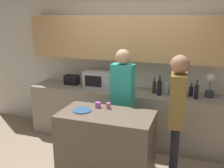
% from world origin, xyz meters
% --- Properties ---
extents(back_wall, '(6.40, 0.40, 2.70)m').
position_xyz_m(back_wall, '(0.00, 1.66, 1.54)').
color(back_wall, silver).
rests_on(back_wall, ground_plane).
extents(back_counter, '(3.60, 0.62, 0.93)m').
position_xyz_m(back_counter, '(0.00, 1.39, 0.47)').
color(back_counter, gray).
rests_on(back_counter, ground_plane).
extents(kitchen_island, '(1.29, 0.68, 0.92)m').
position_xyz_m(kitchen_island, '(-0.02, 0.29, 0.46)').
color(kitchen_island, brown).
rests_on(kitchen_island, ground_plane).
extents(microwave, '(0.52, 0.39, 0.30)m').
position_xyz_m(microwave, '(-0.57, 1.47, 1.08)').
color(microwave, '#B7BABC').
rests_on(microwave, back_counter).
extents(toaster, '(0.26, 0.16, 0.18)m').
position_xyz_m(toaster, '(-1.14, 1.47, 1.02)').
color(toaster, black).
rests_on(toaster, back_counter).
extents(potted_plant, '(0.14, 0.14, 0.40)m').
position_xyz_m(potted_plant, '(1.31, 1.47, 1.13)').
color(potted_plant, '#333D4C').
rests_on(potted_plant, back_counter).
extents(bottle_0, '(0.06, 0.06, 0.27)m').
position_xyz_m(bottle_0, '(0.44, 1.40, 1.04)').
color(bottle_0, '#472814').
rests_on(bottle_0, back_counter).
extents(bottle_1, '(0.08, 0.08, 0.33)m').
position_xyz_m(bottle_1, '(0.54, 1.31, 1.06)').
color(bottle_1, black).
rests_on(bottle_1, back_counter).
extents(bottle_2, '(0.08, 0.08, 0.24)m').
position_xyz_m(bottle_2, '(0.64, 1.43, 1.02)').
color(bottle_2, silver).
rests_on(bottle_2, back_counter).
extents(bottle_3, '(0.08, 0.08, 0.24)m').
position_xyz_m(bottle_3, '(0.74, 1.32, 1.02)').
color(bottle_3, black).
rests_on(bottle_3, back_counter).
extents(bottle_4, '(0.08, 0.08, 0.23)m').
position_xyz_m(bottle_4, '(0.82, 1.38, 1.02)').
color(bottle_4, silver).
rests_on(bottle_4, back_counter).
extents(bottle_5, '(0.09, 0.09, 0.25)m').
position_xyz_m(bottle_5, '(0.93, 1.35, 1.03)').
color(bottle_5, maroon).
rests_on(bottle_5, back_counter).
extents(bottle_6, '(0.07, 0.07, 0.22)m').
position_xyz_m(bottle_6, '(1.03, 1.43, 1.02)').
color(bottle_6, black).
rests_on(bottle_6, back_counter).
extents(bottle_7, '(0.06, 0.06, 0.31)m').
position_xyz_m(bottle_7, '(1.11, 1.31, 1.05)').
color(bottle_7, black).
rests_on(bottle_7, back_counter).
extents(plate_on_island, '(0.26, 0.26, 0.01)m').
position_xyz_m(plate_on_island, '(-0.37, 0.27, 0.93)').
color(plate_on_island, '#2D5684').
rests_on(plate_on_island, kitchen_island).
extents(cup_0, '(0.07, 0.07, 0.08)m').
position_xyz_m(cup_0, '(-0.06, 0.49, 0.96)').
color(cup_0, '#C9669A').
rests_on(cup_0, kitchen_island).
extents(cup_1, '(0.08, 0.08, 0.08)m').
position_xyz_m(cup_1, '(-0.21, 0.48, 0.96)').
color(cup_1, '#B455B9').
rests_on(cup_1, kitchen_island).
extents(person_left, '(0.36, 0.23, 1.72)m').
position_xyz_m(person_left, '(0.03, 0.89, 1.03)').
color(person_left, black).
rests_on(person_left, ground_plane).
extents(person_center, '(0.23, 0.35, 1.75)m').
position_xyz_m(person_center, '(0.91, 0.36, 1.05)').
color(person_center, black).
rests_on(person_center, ground_plane).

